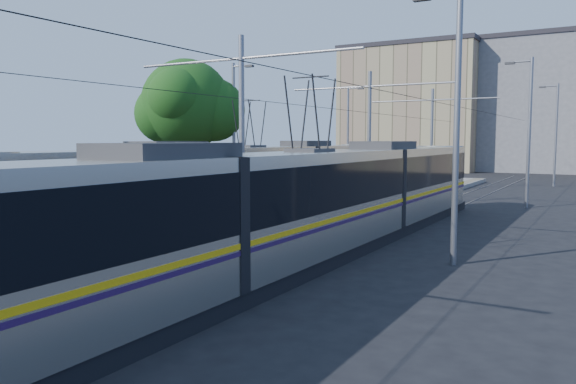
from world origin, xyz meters
The scene contains 13 objects.
ground centered at (0.00, 0.00, 0.00)m, with size 160.00×160.00×0.00m, color black.
platform centered at (0.00, 17.00, 0.15)m, with size 4.00×50.00×0.30m, color gray.
tactile_strip_left centered at (-1.45, 17.00, 0.30)m, with size 0.70×50.00×0.01m, color gray.
tactile_strip_right centered at (1.45, 17.00, 0.30)m, with size 0.70×50.00×0.01m, color gray.
rails centered at (0.00, 17.00, 0.02)m, with size 8.71×70.00×0.03m.
tram_left centered at (-3.60, 13.83, 1.71)m, with size 2.43×28.56×5.50m.
tram_right centered at (3.60, 6.37, 1.86)m, with size 2.43×31.21×5.50m.
catenary centered at (0.00, 14.15, 4.52)m, with size 9.20×70.00×7.00m.
street_lamps centered at (0.00, 21.00, 4.18)m, with size 15.18×38.22×8.00m.
shelter centered at (-0.22, 13.12, 1.68)m, with size 0.99×1.33×2.64m.
tree centered at (-9.66, 17.06, 5.60)m, with size 5.70×5.27×8.28m.
building_left centered at (-10.00, 60.00, 7.48)m, with size 16.32×12.24×14.95m.
building_centre centered at (6.00, 64.00, 7.63)m, with size 18.36×14.28×15.24m.
Camera 1 is at (11.43, -8.46, 3.67)m, focal length 35.00 mm.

